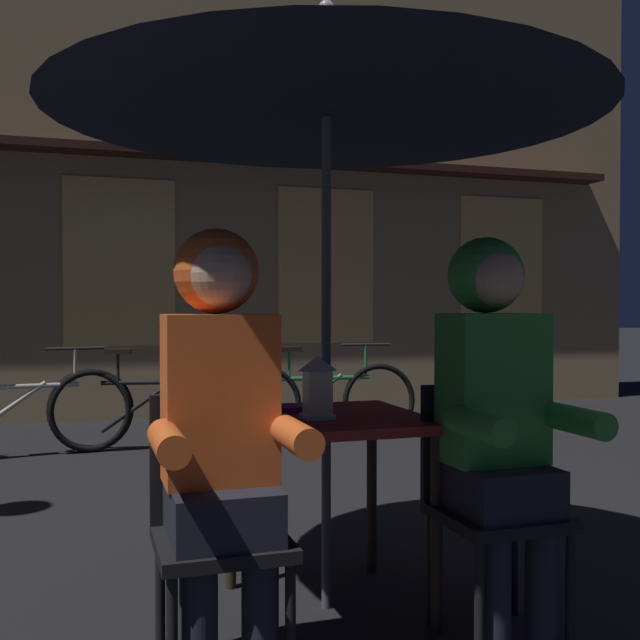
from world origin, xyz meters
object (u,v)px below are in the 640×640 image
person_left_hooded (221,407)px  bicycle_second (21,412)px  book (273,409)px  bicycle_fourth (322,401)px  lantern (318,386)px  cafe_table (326,442)px  chair_right (487,494)px  person_right_hooded (496,395)px  chair_left (218,518)px  bicycle_third (154,407)px  patio_umbrella (326,67)px

person_left_hooded → bicycle_second: bearing=102.7°
book → bicycle_fourth: bearing=71.3°
lantern → bicycle_fourth: lantern is taller
cafe_table → bicycle_fourth: 3.48m
chair_right → person_right_hooded: 0.36m
lantern → chair_left: lantern is taller
cafe_table → bicycle_third: 3.41m
person_right_hooded → lantern: bearing=146.4°
patio_umbrella → person_left_hooded: 1.37m
patio_umbrella → book: size_ratio=11.55×
chair_left → bicycle_second: 3.85m
patio_umbrella → chair_left: 1.68m
cafe_table → bicycle_fourth: size_ratio=0.44×
chair_right → person_left_hooded: (-0.96, -0.06, 0.36)m
bicycle_fourth → person_left_hooded: bearing=-112.2°
lantern → bicycle_fourth: size_ratio=0.14×
chair_right → chair_left: bearing=180.0°
chair_left → bicycle_third: (0.14, 3.74, -0.14)m
patio_umbrella → bicycle_third: patio_umbrella is taller
bicycle_fourth → bicycle_second: bearing=178.3°
lantern → bicycle_third: 3.49m
bicycle_second → bicycle_fourth: size_ratio=1.00×
bicycle_third → book: size_ratio=8.31×
chair_left → person_right_hooded: size_ratio=0.62×
cafe_table → chair_right: size_ratio=0.85×
chair_right → bicycle_second: chair_right is taller
patio_umbrella → bicycle_second: (-1.34, 3.38, -1.71)m
cafe_table → chair_left: size_ratio=0.85×
patio_umbrella → lantern: bearing=-129.3°
bicycle_second → book: (1.16, -3.24, 0.41)m
lantern → person_right_hooded: 0.64m
bicycle_fourth → chair_left: bearing=-112.5°
bicycle_third → cafe_table: bearing=-84.2°
person_right_hooded → bicycle_fourth: 3.81m
cafe_table → book: 0.25m
cafe_table → patio_umbrella: bearing=0.0°
patio_umbrella → person_left_hooded: size_ratio=1.65×
patio_umbrella → chair_right: bearing=-37.5°
cafe_table → chair_right: (0.48, -0.37, -0.15)m
patio_umbrella → bicycle_second: patio_umbrella is taller
person_left_hooded → bicycle_fourth: 4.07m
cafe_table → lantern: (-0.06, -0.07, 0.22)m
person_right_hooded → cafe_table: bearing=138.4°
cafe_table → lantern: size_ratio=3.20×
lantern → bicycle_third: (-0.29, 3.44, -0.51)m
chair_right → cafe_table: bearing=142.5°
cafe_table → book: book is taller
patio_umbrella → bicycle_third: 3.80m
chair_left → lantern: bearing=35.3°
person_left_hooded → person_right_hooded: bearing=0.0°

